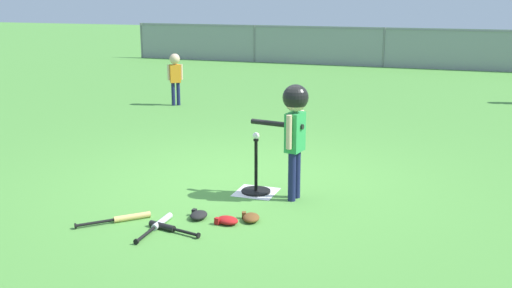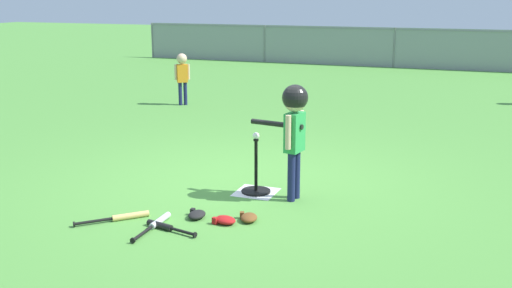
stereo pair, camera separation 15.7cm
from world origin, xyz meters
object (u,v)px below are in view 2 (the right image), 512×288
at_px(spare_bat_silver, 156,223).
at_px(spare_bat_wood, 123,217).
at_px(batter_child, 294,119).
at_px(spare_bat_black, 165,227).
at_px(glove_by_plate, 225,220).
at_px(batting_tee, 256,184).
at_px(baseball_on_tee, 256,136).
at_px(glove_near_bats, 249,217).
at_px(glove_tossed_aside, 197,214).
at_px(fielder_near_right, 182,72).

distance_m(spare_bat_silver, spare_bat_wood, 0.39).
relative_size(batter_child, spare_bat_black, 2.17).
height_order(batter_child, spare_bat_wood, batter_child).
xyz_separation_m(batter_child, glove_by_plate, (-0.40, -0.89, -0.84)).
bearing_deg(batter_child, batting_tee, 170.68).
bearing_deg(spare_bat_wood, batting_tee, 53.33).
bearing_deg(baseball_on_tee, spare_bat_black, -107.67).
height_order(spare_bat_wood, spare_bat_black, same).
height_order(glove_near_bats, glove_tossed_aside, same).
relative_size(batter_child, glove_near_bats, 4.77).
bearing_deg(batter_child, spare_bat_wood, -139.72).
height_order(spare_bat_wood, glove_near_bats, glove_near_bats).
bearing_deg(spare_bat_silver, fielder_near_right, 115.02).
distance_m(baseball_on_tee, glove_tossed_aside, 1.14).
height_order(glove_by_plate, glove_near_bats, same).
xyz_separation_m(fielder_near_right, spare_bat_black, (2.79, -5.78, -0.61)).
distance_m(batter_child, glove_by_plate, 1.29).
xyz_separation_m(batting_tee, glove_tossed_aside, (-0.27, -0.93, -0.06)).
bearing_deg(glove_tossed_aside, spare_bat_silver, -128.45).
bearing_deg(glove_tossed_aside, glove_by_plate, -6.91).
relative_size(fielder_near_right, glove_near_bats, 3.88).
xyz_separation_m(spare_bat_silver, spare_bat_wood, (-0.38, 0.03, 0.00)).
bearing_deg(fielder_near_right, glove_tossed_aside, -61.49).
height_order(spare_bat_black, glove_by_plate, glove_by_plate).
xyz_separation_m(fielder_near_right, glove_tossed_aside, (2.93, -5.40, -0.61)).
bearing_deg(glove_tossed_aside, glove_near_bats, 11.63).
bearing_deg(spare_bat_silver, batter_child, 50.43).
height_order(baseball_on_tee, glove_near_bats, baseball_on_tee).
bearing_deg(glove_near_bats, batting_tee, 105.83).
distance_m(batting_tee, fielder_near_right, 5.53).
bearing_deg(glove_near_bats, spare_bat_wood, -160.68).
relative_size(spare_bat_wood, glove_near_bats, 2.13).
xyz_separation_m(spare_bat_wood, spare_bat_black, (0.50, -0.08, -0.00)).
height_order(batter_child, glove_near_bats, batter_child).
bearing_deg(spare_bat_black, fielder_near_right, 115.76).
distance_m(batting_tee, glove_tossed_aside, 0.97).
distance_m(fielder_near_right, glove_by_plate, 6.36).
bearing_deg(spare_bat_silver, glove_by_plate, 26.71).
distance_m(spare_bat_black, glove_near_bats, 0.81).
bearing_deg(batter_child, spare_bat_silver, -129.57).
relative_size(spare_bat_silver, spare_bat_black, 1.20).
bearing_deg(spare_bat_wood, spare_bat_silver, -4.24).
xyz_separation_m(baseball_on_tee, glove_near_bats, (0.23, -0.83, -0.61)).
height_order(fielder_near_right, spare_bat_wood, fielder_near_right).
xyz_separation_m(fielder_near_right, spare_bat_silver, (2.67, -5.73, -0.61)).
distance_m(batter_child, spare_bat_silver, 1.75).
height_order(spare_bat_silver, glove_tossed_aside, glove_tossed_aside).
xyz_separation_m(fielder_near_right, spare_bat_wood, (2.29, -5.70, -0.61)).
height_order(batter_child, spare_bat_black, batter_child).
distance_m(batting_tee, spare_bat_wood, 1.53).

